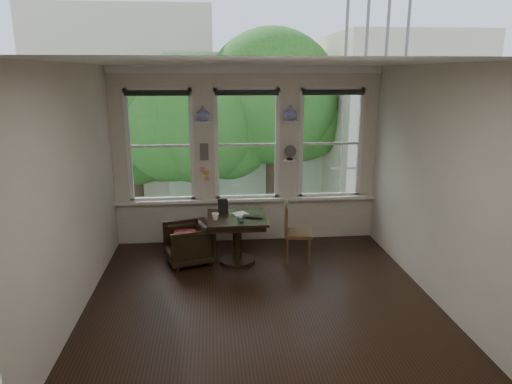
{
  "coord_description": "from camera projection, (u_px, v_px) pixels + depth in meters",
  "views": [
    {
      "loc": [
        -0.59,
        -5.45,
        2.89
      ],
      "look_at": [
        0.03,
        0.9,
        1.21
      ],
      "focal_mm": 32.0,
      "sensor_mm": 36.0,
      "label": 1
    }
  ],
  "objects": [
    {
      "name": "ceiling",
      "position": [
        261.0,
        63.0,
        5.28
      ],
      "size": [
        4.5,
        4.5,
        0.0
      ],
      "primitive_type": "plane",
      "rotation": [
        3.14,
        0.0,
        0.0
      ],
      "color": "silver",
      "rests_on": "ground"
    },
    {
      "name": "intercom",
      "position": [
        204.0,
        152.0,
        7.66
      ],
      "size": [
        0.14,
        0.06,
        0.28
      ],
      "primitive_type": "cube",
      "color": "#59544F",
      "rests_on": "ground"
    },
    {
      "name": "table",
      "position": [
        237.0,
        240.0,
        7.09
      ],
      "size": [
        0.9,
        0.9,
        0.75
      ],
      "primitive_type": null,
      "color": "black",
      "rests_on": "ground"
    },
    {
      "name": "sticky_notes",
      "position": [
        205.0,
        172.0,
        7.76
      ],
      "size": [
        0.16,
        0.01,
        0.24
      ],
      "primitive_type": null,
      "color": "pink",
      "rests_on": "ground"
    },
    {
      "name": "armchair_left",
      "position": [
        189.0,
        243.0,
        7.08
      ],
      "size": [
        0.86,
        0.85,
        0.63
      ],
      "primitive_type": "imported",
      "rotation": [
        0.0,
        0.0,
        -1.29
      ],
      "color": "black",
      "rests_on": "ground"
    },
    {
      "name": "wall_left",
      "position": [
        74.0,
        193.0,
        5.45
      ],
      "size": [
        0.0,
        4.5,
        4.5
      ],
      "primitive_type": "plane",
      "rotation": [
        1.57,
        0.0,
        1.57
      ],
      "color": "beige",
      "rests_on": "ground"
    },
    {
      "name": "desk_fan",
      "position": [
        290.0,
        155.0,
        7.77
      ],
      "size": [
        0.2,
        0.2,
        0.24
      ],
      "primitive_type": null,
      "color": "#59544F",
      "rests_on": "ground"
    },
    {
      "name": "tablet",
      "position": [
        223.0,
        206.0,
        7.16
      ],
      "size": [
        0.16,
        0.09,
        0.22
      ],
      "primitive_type": "cube",
      "rotation": [
        -0.26,
        0.0,
        0.07
      ],
      "color": "black",
      "rests_on": "table"
    },
    {
      "name": "ground",
      "position": [
        261.0,
        298.0,
        6.04
      ],
      "size": [
        4.5,
        4.5,
        0.0
      ],
      "primitive_type": "plane",
      "color": "black",
      "rests_on": "ground"
    },
    {
      "name": "cushion_red",
      "position": [
        188.0,
        235.0,
        7.05
      ],
      "size": [
        0.45,
        0.45,
        0.06
      ],
      "primitive_type": "cube",
      "color": "maroon",
      "rests_on": "armchair_left"
    },
    {
      "name": "papers",
      "position": [
        241.0,
        214.0,
        7.09
      ],
      "size": [
        0.31,
        0.36,
        0.0
      ],
      "primitive_type": "cube",
      "rotation": [
        0.0,
        0.0,
        0.36
      ],
      "color": "silver",
      "rests_on": "table"
    },
    {
      "name": "laptop",
      "position": [
        251.0,
        217.0,
        6.91
      ],
      "size": [
        0.35,
        0.29,
        0.02
      ],
      "primitive_type": "imported",
      "rotation": [
        0.0,
        0.0,
        -0.39
      ],
      "color": "black",
      "rests_on": "table"
    },
    {
      "name": "window_center",
      "position": [
        247.0,
        145.0,
        7.77
      ],
      "size": [
        1.1,
        0.12,
        1.9
      ],
      "primitive_type": null,
      "color": "white",
      "rests_on": "ground"
    },
    {
      "name": "wall_back",
      "position": [
        247.0,
        156.0,
        7.82
      ],
      "size": [
        4.5,
        0.0,
        4.5
      ],
      "primitive_type": "plane",
      "rotation": [
        1.57,
        0.0,
        0.0
      ],
      "color": "beige",
      "rests_on": "ground"
    },
    {
      "name": "side_chair_right",
      "position": [
        298.0,
        233.0,
        7.13
      ],
      "size": [
        0.47,
        0.47,
        0.92
      ],
      "primitive_type": null,
      "rotation": [
        0.0,
        0.0,
        1.43
      ],
      "color": "#4F331C",
      "rests_on": "ground"
    },
    {
      "name": "vase_left",
      "position": [
        203.0,
        114.0,
        7.47
      ],
      "size": [
        0.24,
        0.24,
        0.25
      ],
      "primitive_type": "imported",
      "color": "white",
      "rests_on": "shelf_left"
    },
    {
      "name": "drinking_glass",
      "position": [
        241.0,
        219.0,
        6.72
      ],
      "size": [
        0.14,
        0.14,
        0.09
      ],
      "primitive_type": "imported",
      "rotation": [
        0.0,
        0.0,
        0.32
      ],
      "color": "white",
      "rests_on": "table"
    },
    {
      "name": "wall_right",
      "position": [
        434.0,
        184.0,
        5.87
      ],
      "size": [
        0.0,
        4.5,
        4.5
      ],
      "primitive_type": "plane",
      "rotation": [
        1.57,
        0.0,
        -1.57
      ],
      "color": "beige",
      "rests_on": "ground"
    },
    {
      "name": "wall_front",
      "position": [
        292.0,
        260.0,
        3.49
      ],
      "size": [
        4.5,
        0.0,
        4.5
      ],
      "primitive_type": "plane",
      "rotation": [
        -1.57,
        0.0,
        0.0
      ],
      "color": "beige",
      "rests_on": "ground"
    },
    {
      "name": "mug",
      "position": [
        215.0,
        217.0,
        6.82
      ],
      "size": [
        0.14,
        0.14,
        0.1
      ],
      "primitive_type": "imported",
      "rotation": [
        0.0,
        0.0,
        0.32
      ],
      "color": "white",
      "rests_on": "table"
    },
    {
      "name": "shelf_right",
      "position": [
        290.0,
        121.0,
        7.64
      ],
      "size": [
        0.26,
        0.16,
        0.03
      ],
      "primitive_type": "cube",
      "color": "white",
      "rests_on": "ground"
    },
    {
      "name": "shelf_left",
      "position": [
        203.0,
        122.0,
        7.51
      ],
      "size": [
        0.26,
        0.16,
        0.03
      ],
      "primitive_type": "cube",
      "color": "white",
      "rests_on": "ground"
    },
    {
      "name": "vase_right",
      "position": [
        290.0,
        113.0,
        7.61
      ],
      "size": [
        0.24,
        0.24,
        0.25
      ],
      "primitive_type": "imported",
      "color": "white",
      "rests_on": "shelf_right"
    },
    {
      "name": "window_left",
      "position": [
        161.0,
        146.0,
        7.64
      ],
      "size": [
        1.1,
        0.12,
        1.9
      ],
      "primitive_type": null,
      "color": "white",
      "rests_on": "ground"
    },
    {
      "name": "window_right",
      "position": [
        330.0,
        143.0,
        7.91
      ],
      "size": [
        1.1,
        0.12,
        1.9
      ],
      "primitive_type": null,
      "color": "white",
      "rests_on": "ground"
    }
  ]
}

